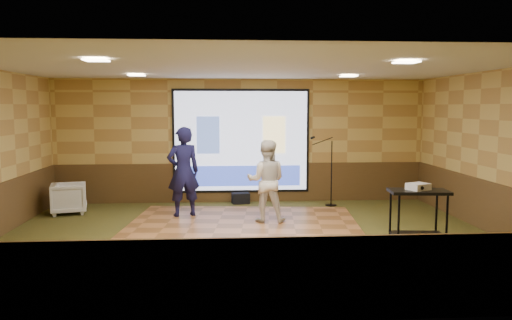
{
  "coord_description": "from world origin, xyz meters",
  "views": [
    {
      "loc": [
        -0.47,
        -8.64,
        2.33
      ],
      "look_at": [
        0.19,
        0.95,
        1.3
      ],
      "focal_mm": 35.0,
      "sensor_mm": 36.0,
      "label": 1
    }
  ],
  "objects": [
    {
      "name": "downlight_sw",
      "position": [
        -2.2,
        -1.5,
        2.97
      ],
      "size": [
        0.32,
        0.32,
        0.02
      ],
      "primitive_type": "cube",
      "color": "beige",
      "rests_on": "room_shell"
    },
    {
      "name": "banquet_chair",
      "position": [
        -3.82,
        2.36,
        0.34
      ],
      "size": [
        0.9,
        0.89,
        0.67
      ],
      "primitive_type": "imported",
      "rotation": [
        0.0,
        0.0,
        1.83
      ],
      "color": "gray",
      "rests_on": "ground"
    },
    {
      "name": "av_table",
      "position": [
        2.71,
        -0.86,
        0.69
      ],
      "size": [
        0.94,
        0.49,
        0.99
      ],
      "rotation": [
        0.0,
        0.0,
        -0.1
      ],
      "color": "black",
      "rests_on": "ground"
    },
    {
      "name": "mic_stand",
      "position": [
        2.05,
        2.84,
        0.49
      ],
      "size": [
        0.65,
        0.27,
        1.65
      ],
      "rotation": [
        0.0,
        0.0,
        0.08
      ],
      "color": "black",
      "rests_on": "ground"
    },
    {
      "name": "wainscot_front",
      "position": [
        0.0,
        -3.48,
        0.47
      ],
      "size": [
        9.0,
        0.04,
        0.95
      ],
      "primitive_type": "cube",
      "color": "#4B3419",
      "rests_on": "ground"
    },
    {
      "name": "duffel_bag",
      "position": [
        -0.03,
        3.25,
        0.13
      ],
      "size": [
        0.45,
        0.33,
        0.25
      ],
      "primitive_type": "cube",
      "rotation": [
        0.0,
        0.0,
        0.16
      ],
      "color": "black",
      "rests_on": "ground"
    },
    {
      "name": "wainscot_right",
      "position": [
        4.48,
        0.0,
        0.47
      ],
      "size": [
        0.04,
        7.0,
        0.95
      ],
      "primitive_type": "cube",
      "color": "#4B3419",
      "rests_on": "ground"
    },
    {
      "name": "dance_floor",
      "position": [
        -0.06,
        0.99,
        0.02
      ],
      "size": [
        4.82,
        3.86,
        0.03
      ],
      "primitive_type": "cube",
      "rotation": [
        0.0,
        0.0,
        -0.1
      ],
      "color": "#A66B3D",
      "rests_on": "ground"
    },
    {
      "name": "player_left",
      "position": [
        -1.28,
        1.82,
        0.97
      ],
      "size": [
        0.79,
        0.64,
        1.88
      ],
      "primitive_type": "imported",
      "rotation": [
        0.0,
        0.0,
        3.45
      ],
      "color": "#13133C",
      "rests_on": "dance_floor"
    },
    {
      "name": "downlight_ne",
      "position": [
        2.2,
        1.8,
        2.97
      ],
      "size": [
        0.32,
        0.32,
        0.02
      ],
      "primitive_type": "cube",
      "color": "beige",
      "rests_on": "room_shell"
    },
    {
      "name": "downlight_se",
      "position": [
        2.2,
        -1.5,
        2.97
      ],
      "size": [
        0.32,
        0.32,
        0.02
      ],
      "primitive_type": "cube",
      "color": "beige",
      "rests_on": "room_shell"
    },
    {
      "name": "wainscot_back",
      "position": [
        0.0,
        3.48,
        0.47
      ],
      "size": [
        9.0,
        0.04,
        0.95
      ],
      "primitive_type": "cube",
      "color": "#4B3419",
      "rests_on": "ground"
    },
    {
      "name": "projector_screen",
      "position": [
        0.0,
        3.44,
        1.47
      ],
      "size": [
        3.32,
        0.06,
        2.52
      ],
      "color": "black",
      "rests_on": "room_shell"
    },
    {
      "name": "player_right",
      "position": [
        0.41,
        1.18,
        0.85
      ],
      "size": [
        0.88,
        0.73,
        1.64
      ],
      "primitive_type": "imported",
      "rotation": [
        0.0,
        0.0,
        2.99
      ],
      "color": "silver",
      "rests_on": "dance_floor"
    },
    {
      "name": "downlight_nw",
      "position": [
        -2.2,
        1.8,
        2.97
      ],
      "size": [
        0.32,
        0.32,
        0.02
      ],
      "primitive_type": "cube",
      "color": "beige",
      "rests_on": "room_shell"
    },
    {
      "name": "ground",
      "position": [
        0.0,
        0.0,
        0.0
      ],
      "size": [
        9.0,
        9.0,
        0.0
      ],
      "primitive_type": "plane",
      "color": "#273417",
      "rests_on": "ground"
    },
    {
      "name": "projector",
      "position": [
        2.71,
        -0.84,
        1.04
      ],
      "size": [
        0.41,
        0.38,
        0.11
      ],
      "primitive_type": "cube",
      "rotation": [
        0.0,
        0.0,
        0.43
      ],
      "color": "silver",
      "rests_on": "av_table"
    },
    {
      "name": "room_shell",
      "position": [
        0.0,
        0.0,
        2.09
      ],
      "size": [
        9.04,
        7.04,
        3.02
      ],
      "color": "tan",
      "rests_on": "ground"
    }
  ]
}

